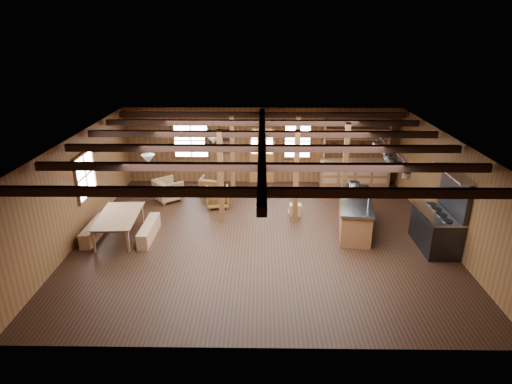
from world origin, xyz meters
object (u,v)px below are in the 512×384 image
(kitchen_island, at_px, (355,214))
(armchair_a, at_px, (218,197))
(armchair_b, at_px, (211,186))
(dining_table, at_px, (121,226))
(armchair_c, at_px, (168,190))
(commercial_range, at_px, (439,224))

(kitchen_island, relative_size, armchair_a, 3.57)
(kitchen_island, relative_size, armchair_b, 3.79)
(dining_table, height_order, armchair_a, dining_table)
(armchair_b, relative_size, armchair_c, 0.84)
(kitchen_island, relative_size, dining_table, 1.36)
(kitchen_island, distance_m, armchair_a, 4.41)
(kitchen_island, height_order, armchair_a, kitchen_island)
(armchair_a, xyz_separation_m, armchair_c, (-1.71, 0.52, 0.04))
(commercial_range, bearing_deg, dining_table, 177.09)
(armchair_a, bearing_deg, kitchen_island, 151.56)
(commercial_range, bearing_deg, armchair_a, 156.29)
(commercial_range, height_order, armchair_b, commercial_range)
(armchair_c, bearing_deg, armchair_a, -145.10)
(armchair_b, bearing_deg, armchair_a, 117.78)
(dining_table, height_order, armchair_b, dining_table)
(kitchen_island, xyz_separation_m, commercial_range, (1.97, -1.05, 0.19))
(commercial_range, xyz_separation_m, armchair_c, (-7.79, 3.19, -0.30))
(armchair_a, relative_size, armchair_b, 1.06)
(commercial_range, xyz_separation_m, armchair_b, (-6.43, 3.76, -0.36))
(dining_table, bearing_deg, armchair_a, -50.81)
(armchair_c, bearing_deg, kitchen_island, -148.41)
(commercial_range, height_order, armchair_a, commercial_range)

